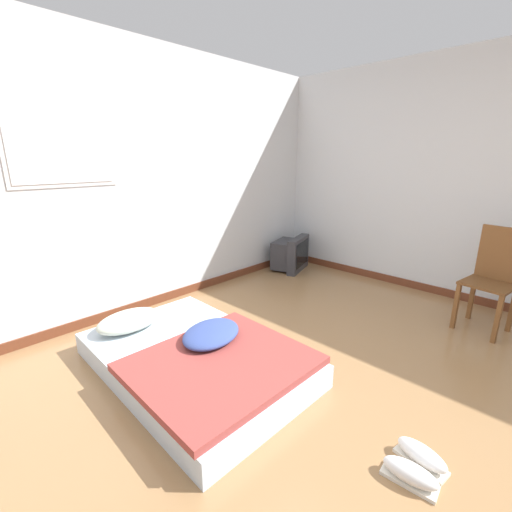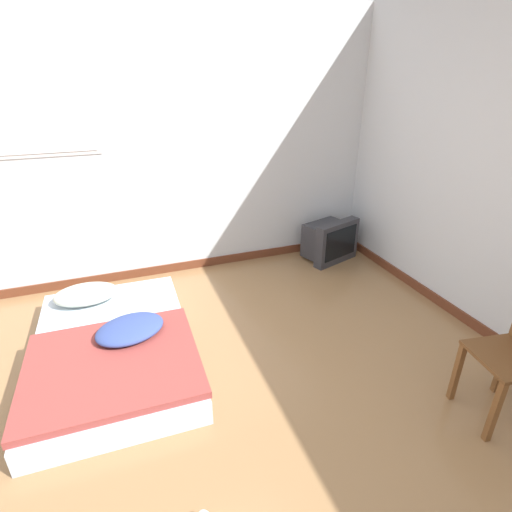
{
  "view_description": "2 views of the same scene",
  "coord_description": "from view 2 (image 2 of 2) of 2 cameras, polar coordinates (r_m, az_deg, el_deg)",
  "views": [
    {
      "loc": [
        -1.43,
        -0.71,
        1.53
      ],
      "look_at": [
        1.07,
        1.7,
        0.53
      ],
      "focal_mm": 24.0,
      "sensor_mm": 36.0,
      "label": 1
    },
    {
      "loc": [
        0.02,
        -1.45,
        1.98
      ],
      "look_at": [
        1.17,
        1.65,
        0.44
      ],
      "focal_mm": 28.0,
      "sensor_mm": 36.0,
      "label": 2
    }
  ],
  "objects": [
    {
      "name": "wall_back",
      "position": [
        4.01,
        -21.08,
        13.54
      ],
      "size": [
        7.84,
        0.08,
        2.6
      ],
      "color": "silver",
      "rests_on": "ground_plane"
    },
    {
      "name": "ground_plane",
      "position": [
        2.46,
        -14.3,
        -29.89
      ],
      "size": [
        20.0,
        20.0,
        0.0
      ],
      "primitive_type": "plane",
      "color": "#997047"
    },
    {
      "name": "crt_tv",
      "position": [
        4.6,
        10.39,
        2.22
      ],
      "size": [
        0.63,
        0.53,
        0.48
      ],
      "color": "#333338",
      "rests_on": "ground_plane"
    },
    {
      "name": "mattress_bed",
      "position": [
        3.23,
        -19.76,
        -11.97
      ],
      "size": [
        1.15,
        1.73,
        0.32
      ],
      "color": "silver",
      "rests_on": "ground_plane"
    }
  ]
}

